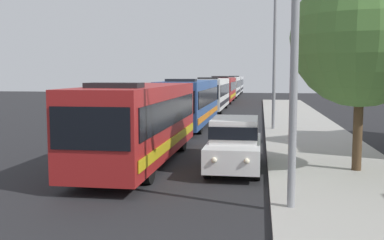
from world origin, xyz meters
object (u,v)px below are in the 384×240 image
(bus_fourth_in_line, at_px, (223,89))
(box_truck_oncoming, at_px, (219,84))
(white_suv, at_px, (235,142))
(streetlamp_mid, at_px, (275,46))
(bus_middle, at_px, (212,93))
(streetlamp_near, at_px, (295,18))
(bus_tail_end, at_px, (235,84))
(bus_rear, at_px, (230,86))
(roadside_tree, at_px, (361,37))
(bus_lead, at_px, (141,120))
(bus_second_in_line, at_px, (190,101))

(bus_fourth_in_line, bearing_deg, box_truck_oncoming, 96.30)
(white_suv, height_order, box_truck_oncoming, box_truck_oncoming)
(streetlamp_mid, bearing_deg, bus_middle, 110.16)
(streetlamp_near, bearing_deg, bus_tail_end, 94.41)
(bus_middle, relative_size, bus_tail_end, 1.05)
(bus_middle, bearing_deg, bus_tail_end, 90.00)
(box_truck_oncoming, bearing_deg, bus_fourth_in_line, -83.70)
(bus_middle, distance_m, bus_fourth_in_line, 12.50)
(box_truck_oncoming, bearing_deg, streetlamp_near, -83.25)
(streetlamp_near, bearing_deg, bus_fourth_in_line, 97.05)
(bus_rear, relative_size, box_truck_oncoming, 1.41)
(bus_fourth_in_line, height_order, box_truck_oncoming, bus_fourth_in_line)
(white_suv, xyz_separation_m, streetlamp_mid, (1.70, 11.64, 4.15))
(box_truck_oncoming, relative_size, roadside_tree, 1.17)
(bus_lead, distance_m, streetlamp_near, 8.35)
(bus_fourth_in_line, bearing_deg, white_suv, -84.56)
(streetlamp_mid, bearing_deg, box_truck_oncoming, 98.66)
(bus_rear, distance_m, white_suv, 51.86)
(bus_second_in_line, distance_m, bus_fourth_in_line, 25.87)
(bus_fourth_in_line, bearing_deg, bus_rear, 90.00)
(bus_rear, xyz_separation_m, streetlamp_mid, (5.40, -40.09, 3.49))
(bus_middle, xyz_separation_m, box_truck_oncoming, (-3.30, 42.40, 0.02))
(bus_rear, height_order, streetlamp_near, streetlamp_near)
(white_suv, bearing_deg, streetlamp_near, -70.46)
(bus_lead, bearing_deg, box_truck_oncoming, 92.78)
(bus_fourth_in_line, distance_m, white_suv, 39.03)
(bus_middle, relative_size, bus_rear, 0.98)
(bus_tail_end, xyz_separation_m, streetlamp_near, (5.40, -70.05, 3.14))
(bus_second_in_line, xyz_separation_m, streetlamp_mid, (5.40, -1.33, 3.49))
(bus_rear, bearing_deg, streetlamp_near, -84.54)
(streetlamp_near, bearing_deg, bus_lead, 134.24)
(bus_rear, relative_size, roadside_tree, 1.65)
(bus_fourth_in_line, height_order, bus_tail_end, same)
(bus_second_in_line, bearing_deg, box_truck_oncoming, 93.39)
(bus_tail_end, xyz_separation_m, white_suv, (3.70, -65.26, -0.66))
(roadside_tree, bearing_deg, streetlamp_mid, 102.32)
(bus_rear, height_order, roadside_tree, roadside_tree)
(bus_middle, bearing_deg, bus_second_in_line, -90.00)
(bus_middle, distance_m, bus_tail_end, 38.92)
(bus_rear, distance_m, streetlamp_near, 56.86)
(bus_tail_end, height_order, roadside_tree, roadside_tree)
(bus_lead, xyz_separation_m, streetlamp_near, (5.40, -5.54, 3.14))
(bus_second_in_line, xyz_separation_m, bus_rear, (0.00, 38.75, 0.00))
(bus_tail_end, bearing_deg, streetlamp_mid, -84.25)
(bus_second_in_line, height_order, streetlamp_near, streetlamp_near)
(bus_middle, xyz_separation_m, white_suv, (3.70, -26.34, -0.66))
(bus_second_in_line, height_order, streetlamp_mid, streetlamp_mid)
(streetlamp_mid, distance_m, roadside_tree, 11.94)
(bus_middle, bearing_deg, bus_lead, -90.00)
(bus_lead, distance_m, bus_tail_end, 64.50)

